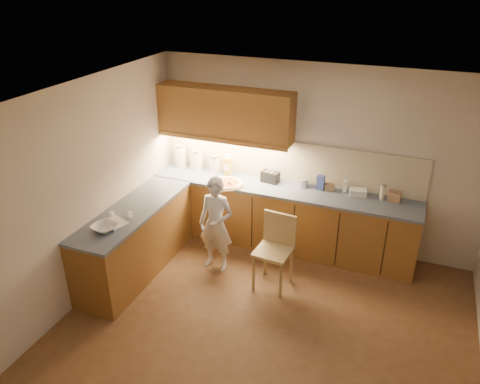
# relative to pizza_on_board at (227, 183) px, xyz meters

# --- Properties ---
(room) EXTENTS (4.54, 4.50, 2.62)m
(room) POSITION_rel_pizza_on_board_xyz_m (1.11, -1.50, 0.74)
(room) COLOR #56371D
(room) RESTS_ON ground
(l_counter) EXTENTS (3.77, 2.62, 0.92)m
(l_counter) POSITION_rel_pizza_on_board_xyz_m (0.19, -0.26, -0.48)
(l_counter) COLOR brown
(l_counter) RESTS_ON ground
(backsplash) EXTENTS (3.75, 0.02, 0.58)m
(backsplash) POSITION_rel_pizza_on_board_xyz_m (0.74, 0.48, 0.27)
(backsplash) COLOR beige
(backsplash) RESTS_ON l_counter
(upper_cabinets) EXTENTS (1.95, 0.36, 0.73)m
(upper_cabinets) POSITION_rel_pizza_on_board_xyz_m (-0.16, 0.32, 0.91)
(upper_cabinets) COLOR brown
(upper_cabinets) RESTS_ON ground
(pizza_on_board) EXTENTS (0.47, 0.47, 0.19)m
(pizza_on_board) POSITION_rel_pizza_on_board_xyz_m (0.00, 0.00, 0.00)
(pizza_on_board) COLOR #A98354
(pizza_on_board) RESTS_ON l_counter
(child) EXTENTS (0.49, 0.33, 1.31)m
(child) POSITION_rel_pizza_on_board_xyz_m (0.12, -0.65, -0.29)
(child) COLOR silver
(child) RESTS_ON ground
(wooden_chair) EXTENTS (0.46, 0.46, 0.95)m
(wooden_chair) POSITION_rel_pizza_on_board_xyz_m (0.95, -0.70, -0.39)
(wooden_chair) COLOR tan
(wooden_chair) RESTS_ON ground
(mixing_bowl) EXTENTS (0.33, 0.33, 0.07)m
(mixing_bowl) POSITION_rel_pizza_on_board_xyz_m (-0.84, -1.67, 0.01)
(mixing_bowl) COLOR silver
(mixing_bowl) RESTS_ON l_counter
(canister_a) EXTENTS (0.18, 0.18, 0.36)m
(canister_a) POSITION_rel_pizza_on_board_xyz_m (-0.91, 0.34, 0.16)
(canister_a) COLOR silver
(canister_a) RESTS_ON l_counter
(canister_b) EXTENTS (0.15, 0.15, 0.27)m
(canister_b) POSITION_rel_pizza_on_board_xyz_m (-0.67, 0.35, 0.11)
(canister_b) COLOR silver
(canister_b) RESTS_ON l_counter
(canister_c) EXTENTS (0.16, 0.16, 0.31)m
(canister_c) POSITION_rel_pizza_on_board_xyz_m (-0.63, 0.35, 0.13)
(canister_c) COLOR white
(canister_c) RESTS_ON l_counter
(canister_d) EXTENTS (0.17, 0.17, 0.27)m
(canister_d) POSITION_rel_pizza_on_board_xyz_m (-0.34, 0.35, 0.12)
(canister_d) COLOR silver
(canister_d) RESTS_ON l_counter
(oil_jug) EXTENTS (0.11, 0.09, 0.31)m
(oil_jug) POSITION_rel_pizza_on_board_xyz_m (-0.13, 0.32, 0.12)
(oil_jug) COLOR #B49124
(oil_jug) RESTS_ON l_counter
(toaster) EXTENTS (0.27, 0.18, 0.17)m
(toaster) POSITION_rel_pizza_on_board_xyz_m (0.53, 0.31, 0.06)
(toaster) COLOR black
(toaster) RESTS_ON l_counter
(steel_pot) EXTENTS (0.15, 0.15, 0.12)m
(steel_pot) POSITION_rel_pizza_on_board_xyz_m (1.00, 0.34, 0.04)
(steel_pot) COLOR silver
(steel_pot) RESTS_ON l_counter
(blue_box) EXTENTS (0.11, 0.08, 0.20)m
(blue_box) POSITION_rel_pizza_on_board_xyz_m (1.25, 0.33, 0.08)
(blue_box) COLOR #314994
(blue_box) RESTS_ON l_counter
(card_box_a) EXTENTS (0.16, 0.13, 0.10)m
(card_box_a) POSITION_rel_pizza_on_board_xyz_m (1.37, 0.35, 0.03)
(card_box_a) COLOR #A8805A
(card_box_a) RESTS_ON l_counter
(white_bottle) EXTENTS (0.06, 0.06, 0.16)m
(white_bottle) POSITION_rel_pizza_on_board_xyz_m (1.57, 0.39, 0.06)
(white_bottle) COLOR silver
(white_bottle) RESTS_ON l_counter
(flat_pack) EXTENTS (0.25, 0.19, 0.09)m
(flat_pack) POSITION_rel_pizza_on_board_xyz_m (1.76, 0.34, 0.02)
(flat_pack) COLOR white
(flat_pack) RESTS_ON l_counter
(tall_jar) EXTENTS (0.07, 0.07, 0.22)m
(tall_jar) POSITION_rel_pizza_on_board_xyz_m (2.07, 0.33, 0.09)
(tall_jar) COLOR white
(tall_jar) RESTS_ON l_counter
(card_box_b) EXTENTS (0.18, 0.14, 0.13)m
(card_box_b) POSITION_rel_pizza_on_board_xyz_m (2.22, 0.35, 0.04)
(card_box_b) COLOR #956F50
(card_box_b) RESTS_ON l_counter
(dough_cloth) EXTENTS (0.35, 0.31, 0.02)m
(dough_cloth) POSITION_rel_pizza_on_board_xyz_m (-0.82, -1.51, -0.01)
(dough_cloth) COLOR silver
(dough_cloth) RESTS_ON l_counter
(spice_jar_a) EXTENTS (0.06, 0.06, 0.07)m
(spice_jar_a) POSITION_rel_pizza_on_board_xyz_m (-0.95, -1.38, 0.02)
(spice_jar_a) COLOR white
(spice_jar_a) RESTS_ON l_counter
(spice_jar_b) EXTENTS (0.07, 0.07, 0.07)m
(spice_jar_b) POSITION_rel_pizza_on_board_xyz_m (-0.73, -1.31, 0.02)
(spice_jar_b) COLOR white
(spice_jar_b) RESTS_ON l_counter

